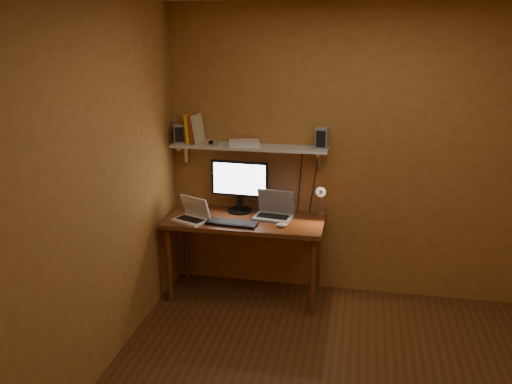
% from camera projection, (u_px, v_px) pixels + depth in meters
% --- Properties ---
extents(room, '(3.44, 3.24, 2.64)m').
position_uv_depth(room, '(352.00, 214.00, 3.27)').
color(room, '#583016').
rests_on(room, ground).
extents(desk, '(1.40, 0.60, 0.75)m').
position_uv_depth(desk, '(245.00, 228.00, 4.83)').
color(desk, brown).
rests_on(desk, ground).
extents(wall_shelf, '(1.40, 0.25, 0.21)m').
position_uv_depth(wall_shelf, '(249.00, 147.00, 4.81)').
color(wall_shelf, silver).
rests_on(wall_shelf, room).
extents(monitor, '(0.53, 0.24, 0.48)m').
position_uv_depth(monitor, '(240.00, 184.00, 4.92)').
color(monitor, black).
rests_on(monitor, desk).
extents(laptop, '(0.36, 0.28, 0.25)m').
position_uv_depth(laptop, '(274.00, 210.00, 4.83)').
color(laptop, gray).
rests_on(laptop, desk).
extents(netbook, '(0.35, 0.31, 0.21)m').
position_uv_depth(netbook, '(193.00, 214.00, 4.75)').
color(netbook, white).
rests_on(netbook, desk).
extents(keyboard, '(0.45, 0.18, 0.02)m').
position_uv_depth(keyboard, '(232.00, 223.00, 4.67)').
color(keyboard, black).
rests_on(keyboard, desk).
extents(mouse, '(0.10, 0.07, 0.04)m').
position_uv_depth(mouse, '(281.00, 225.00, 4.61)').
color(mouse, white).
rests_on(mouse, desk).
extents(desk_lamp, '(0.09, 0.23, 0.38)m').
position_uv_depth(desk_lamp, '(321.00, 197.00, 4.74)').
color(desk_lamp, silver).
rests_on(desk_lamp, desk).
extents(speaker_left, '(0.11, 0.11, 0.17)m').
position_uv_depth(speaker_left, '(180.00, 134.00, 4.89)').
color(speaker_left, gray).
rests_on(speaker_left, wall_shelf).
extents(speaker_right, '(0.11, 0.11, 0.18)m').
position_uv_depth(speaker_right, '(322.00, 138.00, 4.67)').
color(speaker_right, gray).
rests_on(speaker_right, wall_shelf).
extents(books, '(0.15, 0.18, 0.26)m').
position_uv_depth(books, '(194.00, 129.00, 4.87)').
color(books, '#EFB500').
rests_on(books, wall_shelf).
extents(shelf_camera, '(0.11, 0.06, 0.06)m').
position_uv_depth(shelf_camera, '(212.00, 142.00, 4.79)').
color(shelf_camera, silver).
rests_on(shelf_camera, wall_shelf).
extents(router, '(0.30, 0.24, 0.04)m').
position_uv_depth(router, '(244.00, 143.00, 4.80)').
color(router, white).
rests_on(router, wall_shelf).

